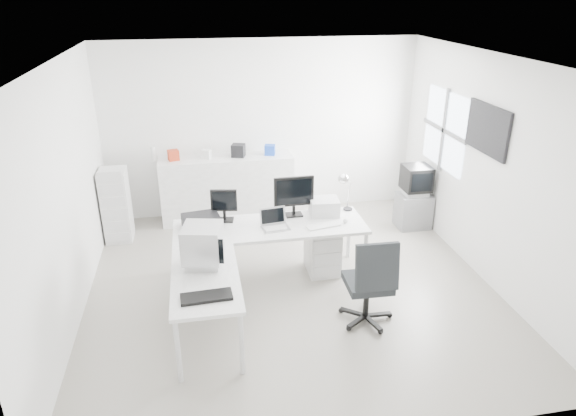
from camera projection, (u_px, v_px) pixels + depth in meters
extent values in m
cube|color=beige|center=(291.00, 286.00, 6.53)|extent=(5.00, 5.00, 0.01)
cube|color=white|center=(291.00, 59.00, 5.42)|extent=(5.00, 5.00, 0.01)
cube|color=white|center=(262.00, 129.00, 8.23)|extent=(5.00, 0.02, 2.80)
cube|color=white|center=(65.00, 198.00, 5.56)|extent=(0.02, 5.00, 2.80)
cube|color=white|center=(488.00, 170.00, 6.39)|extent=(0.02, 5.00, 2.80)
cube|color=white|center=(322.00, 250.00, 6.78)|extent=(0.40, 0.50, 0.60)
cube|color=black|center=(201.00, 222.00, 6.35)|extent=(0.50, 0.41, 0.16)
cube|color=white|center=(323.00, 226.00, 6.41)|extent=(0.45, 0.22, 0.02)
sphere|color=white|center=(345.00, 221.00, 6.49)|extent=(0.06, 0.06, 0.06)
cube|color=silver|center=(324.00, 207.00, 6.72)|extent=(0.39, 0.34, 0.21)
cube|color=black|center=(206.00, 297.00, 4.94)|extent=(0.51, 0.23, 0.03)
cube|color=slate|center=(413.00, 210.00, 8.05)|extent=(0.50, 0.41, 0.55)
cube|color=white|center=(227.00, 188.00, 8.24)|extent=(2.09, 0.52, 1.05)
cube|color=#B13319|center=(173.00, 155.00, 7.87)|extent=(0.19, 0.18, 0.16)
cube|color=white|center=(206.00, 154.00, 7.96)|extent=(0.17, 0.16, 0.14)
cube|color=black|center=(238.00, 150.00, 8.03)|extent=(0.24, 0.23, 0.20)
cube|color=blue|center=(270.00, 150.00, 8.12)|extent=(0.19, 0.18, 0.16)
cylinder|color=white|center=(153.00, 154.00, 7.84)|extent=(0.07, 0.07, 0.22)
cube|color=white|center=(116.00, 205.00, 7.55)|extent=(0.38, 0.45, 1.09)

